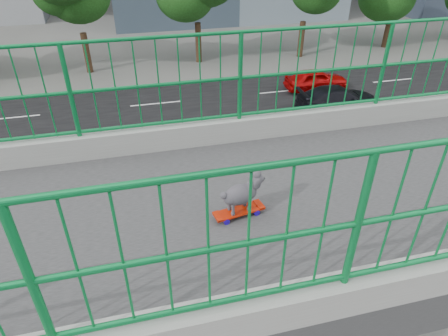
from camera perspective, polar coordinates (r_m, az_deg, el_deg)
The scene contains 12 objects.
road at distance 18.76m, azimuth -7.99°, elevation 2.03°, with size 18.00×90.00×0.02m, color black.
footbridge at distance 5.49m, azimuth 5.97°, elevation -19.51°, with size 3.00×24.00×7.00m.
railing at distance 4.10m, azimuth 7.55°, elevation -2.21°, with size 3.00×24.00×1.42m.
skateboard at distance 3.96m, azimuth 2.18°, elevation -6.31°, with size 0.24×0.54×0.07m.
poodle at distance 3.82m, azimuth 2.60°, elevation -3.54°, with size 0.25×0.47×0.40m.
car_0 at distance 14.35m, azimuth 17.82°, elevation -6.82°, with size 1.75×4.35×1.48m, color gray.
car_1 at distance 18.17m, azimuth 21.79°, elevation 1.14°, with size 1.44×4.13×1.36m, color #B00707.
car_2 at distance 17.84m, azimuth -15.70°, elevation 2.16°, with size 2.58×5.61×1.56m, color #B00707.
car_3 at distance 23.58m, azimuth 16.16°, elevation 9.59°, with size 1.95×4.80×1.39m, color black.
car_4 at distance 26.27m, azimuth 13.19°, elevation 12.36°, with size 1.60×3.98×1.35m, color #B00707.
car_5 at distance 12.75m, azimuth -18.68°, elevation -12.61°, with size 1.70×4.87×1.60m, color black.
car_7 at distance 18.30m, azimuth -24.64°, elevation 0.65°, with size 1.91×4.69×1.36m, color #B00707.
Camera 1 is at (3.09, -1.32, 9.55)m, focal length 31.58 mm.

